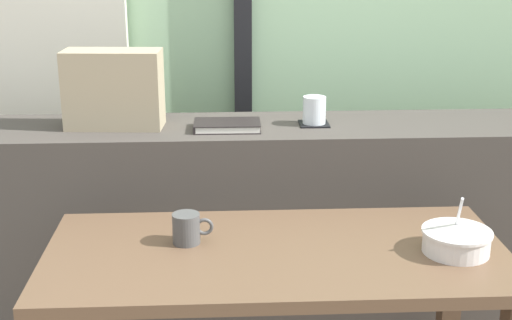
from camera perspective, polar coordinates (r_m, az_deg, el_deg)
The scene contains 9 objects.
curtain_left_panel at distance 2.91m, azimuth -16.01°, elevation 11.87°, with size 0.56×0.06×2.50m, color beige.
dark_console_ledge at distance 2.58m, azimuth 0.06°, elevation -6.75°, with size 2.80×0.38×0.89m, color #423D38.
breakfast_table at distance 1.99m, azimuth 1.64°, elevation -10.16°, with size 1.25×0.58×0.70m.
coaster_square at distance 2.44m, azimuth 4.67°, elevation 2.91°, with size 0.10×0.10×0.01m, color black.
juice_glass at distance 2.43m, azimuth 4.69°, elevation 3.95°, with size 0.08×0.08×0.09m.
closed_book at distance 2.38m, azimuth -2.37°, elevation 2.78°, with size 0.22×0.14×0.03m.
throw_pillow at distance 2.42m, azimuth -11.34°, elevation 5.59°, with size 0.32×0.14×0.26m, color tan.
soup_bowl at distance 1.98m, azimuth 15.76°, elevation -6.26°, with size 0.19×0.19×0.16m.
ceramic_mug at distance 1.97m, azimuth -5.54°, elevation -5.48°, with size 0.11×0.08×0.08m.
Camera 1 is at (-0.12, -1.80, 1.51)m, focal length 49.90 mm.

